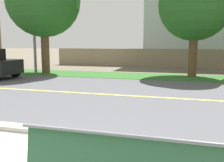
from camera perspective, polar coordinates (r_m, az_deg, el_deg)
ground_plane at (r=10.46m, az=5.09°, el=-1.70°), size 140.00×140.00×0.00m
curb_edge at (r=5.19m, az=-7.26°, el=-11.72°), size 44.00×0.30×0.11m
street_asphalt at (r=9.02m, az=3.26°, el=-3.30°), size 52.00×8.00×0.01m
road_centre_line at (r=9.02m, az=3.26°, el=-3.27°), size 48.00×0.14×0.01m
far_verge_grass at (r=14.38m, az=8.18°, el=1.05°), size 48.00×2.80×0.02m
streetlamp at (r=16.68m, az=-16.86°, el=16.81°), size 0.24×2.10×7.70m
garden_wall at (r=20.30m, az=5.07°, el=5.20°), size 13.00×0.36×1.40m
house_across_street at (r=23.21m, az=20.61°, el=12.10°), size 10.52×6.91×6.97m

